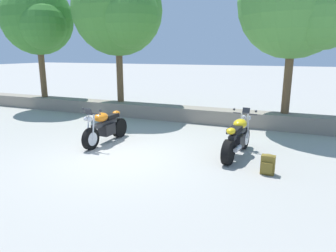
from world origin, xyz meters
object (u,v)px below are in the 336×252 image
Objects in this scene: motorcycle_orange_near_left at (105,127)px; leafy_tree_far_left at (38,21)px; motorcycle_yellow_centre at (238,138)px; leafy_tree_mid_left at (120,11)px; leafy_tree_mid_right at (301,3)px; rider_backpack at (268,164)px.

motorcycle_orange_near_left is 7.92m from leafy_tree_far_left.
motorcycle_orange_near_left is 3.89m from motorcycle_yellow_centre.
leafy_tree_far_left is 4.20m from leafy_tree_mid_left.
leafy_tree_far_left reaches higher than motorcycle_yellow_centre.
rider_backpack is at bearing -94.25° from leafy_tree_mid_right.
motorcycle_yellow_centre is at bearing -32.98° from leafy_tree_mid_left.
leafy_tree_mid_right is at bearing -0.58° from leafy_tree_mid_left.
motorcycle_orange_near_left is at bearing -66.29° from leafy_tree_mid_left.
leafy_tree_far_left reaches higher than rider_backpack.
leafy_tree_mid_right is at bearing 71.45° from motorcycle_yellow_centre.
leafy_tree_mid_left reaches higher than leafy_tree_far_left.
leafy_tree_mid_left is (-1.76, 4.01, 3.82)m from motorcycle_orange_near_left.
leafy_tree_far_left is at bearing 160.66° from motorcycle_yellow_centre.
leafy_tree_far_left is 0.91× the size of leafy_tree_mid_left.
motorcycle_orange_near_left is 1.00× the size of motorcycle_yellow_centre.
leafy_tree_far_left reaches higher than motorcycle_orange_near_left.
leafy_tree_mid_left reaches higher than leafy_tree_mid_right.
leafy_tree_mid_left is at bearing 113.71° from motorcycle_orange_near_left.
motorcycle_yellow_centre is at bearing -19.34° from leafy_tree_far_left.
motorcycle_yellow_centre is at bearing 130.36° from rider_backpack.
leafy_tree_far_left is 0.93× the size of leafy_tree_mid_right.
leafy_tree_mid_left is 6.84m from leafy_tree_mid_right.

